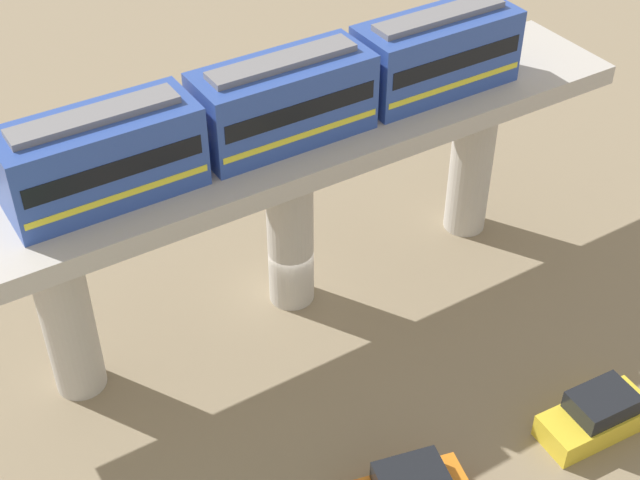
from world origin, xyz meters
name	(u,v)px	position (x,y,z in m)	size (l,w,h in m)	color
ground_plane	(292,296)	(0.00, 0.00, 0.00)	(120.00, 120.00, 0.00)	#84755B
viaduct	(289,180)	(0.00, 0.00, 6.06)	(5.20, 28.85, 8.05)	#B7B2AA
train	(283,101)	(0.00, -0.14, 9.58)	(2.64, 20.50, 3.24)	#2D4CA5
parked_car_yellow	(597,416)	(12.07, 5.67, 0.74)	(2.09, 4.32, 1.76)	yellow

